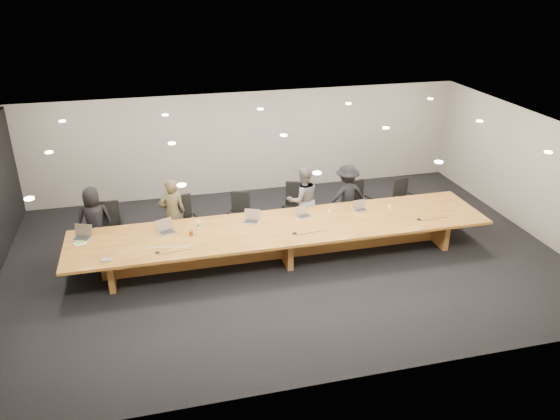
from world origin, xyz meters
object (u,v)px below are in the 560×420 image
at_px(chair_mid_left, 240,214).
at_px(mic_center, 295,233).
at_px(chair_far_right, 405,198).
at_px(laptop_e, 361,206).
at_px(person_b, 172,213).
at_px(paper_cup_far, 389,207).
at_px(chair_far_left, 109,228).
at_px(chair_mid_right, 295,207).
at_px(chair_right, 360,202).
at_px(mic_right, 419,219).
at_px(laptop_d, 304,212).
at_px(laptop_a, 81,233).
at_px(chair_left, 185,221).
at_px(water_bottle, 199,225).
at_px(person_a, 94,220).
at_px(laptop_c, 251,217).
at_px(av_box, 106,260).
at_px(person_d, 347,195).
at_px(laptop_b, 167,227).
at_px(mic_left, 157,252).
at_px(person_c, 303,200).
at_px(amber_mug, 191,233).
at_px(paper_cup_near, 330,211).

bearing_deg(chair_mid_left, mic_center, -44.83).
bearing_deg(mic_center, chair_far_right, 27.04).
xyz_separation_m(chair_far_right, laptop_e, (-1.58, -0.97, 0.37)).
height_order(person_b, paper_cup_far, person_b).
xyz_separation_m(chair_mid_left, mic_center, (0.87, -1.70, 0.24)).
height_order(chair_far_left, chair_mid_right, chair_mid_right).
height_order(chair_mid_right, chair_right, chair_mid_right).
relative_size(chair_far_left, laptop_e, 4.00).
bearing_deg(mic_right, mic_center, 179.77).
distance_m(person_b, laptop_d, 2.95).
distance_m(chair_far_left, laptop_a, 0.94).
bearing_deg(chair_far_left, chair_left, 1.48).
xyz_separation_m(chair_right, chair_far_right, (1.19, -0.01, -0.02)).
distance_m(chair_right, water_bottle, 4.23).
bearing_deg(chair_mid_left, person_a, -161.29).
height_order(chair_mid_right, laptop_c, chair_mid_right).
relative_size(chair_mid_right, av_box, 6.63).
height_order(person_d, av_box, person_d).
xyz_separation_m(av_box, mic_right, (6.61, 0.21, 0.00)).
height_order(laptop_d, water_bottle, laptop_d).
height_order(chair_mid_left, paper_cup_far, chair_mid_left).
bearing_deg(laptop_b, water_bottle, -19.81).
distance_m(paper_cup_far, mic_left, 5.33).
bearing_deg(laptop_d, person_c, 50.98).
xyz_separation_m(amber_mug, av_box, (-1.67, -0.66, -0.04)).
xyz_separation_m(chair_left, water_bottle, (0.22, -0.86, 0.28)).
relative_size(mic_center, mic_right, 1.02).
height_order(chair_left, mic_right, chair_left).
bearing_deg(laptop_d, laptop_b, 156.78).
relative_size(chair_far_right, paper_cup_far, 12.08).
xyz_separation_m(chair_far_left, amber_mug, (1.69, -1.10, 0.22)).
bearing_deg(laptop_e, laptop_b, 176.26).
relative_size(water_bottle, mic_center, 1.74).
relative_size(chair_left, paper_cup_near, 14.65).
bearing_deg(mic_left, laptop_e, 10.95).
relative_size(person_c, mic_right, 14.68).
height_order(chair_far_left, mic_left, chair_far_left).
bearing_deg(chair_mid_left, chair_far_right, 18.36).
height_order(paper_cup_far, mic_left, paper_cup_far).
height_order(person_d, laptop_a, person_d).
bearing_deg(person_b, water_bottle, 115.69).
distance_m(person_b, laptop_e, 4.26).
xyz_separation_m(laptop_a, laptop_e, (6.07, -0.07, -0.03)).
distance_m(chair_far_right, av_box, 7.39).
distance_m(laptop_a, paper_cup_near, 5.34).
relative_size(chair_mid_right, mic_center, 10.43).
relative_size(laptop_a, laptop_e, 1.25).
relative_size(chair_far_right, mic_right, 8.92).
bearing_deg(laptop_e, chair_mid_right, 141.17).
bearing_deg(paper_cup_far, person_a, 171.34).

